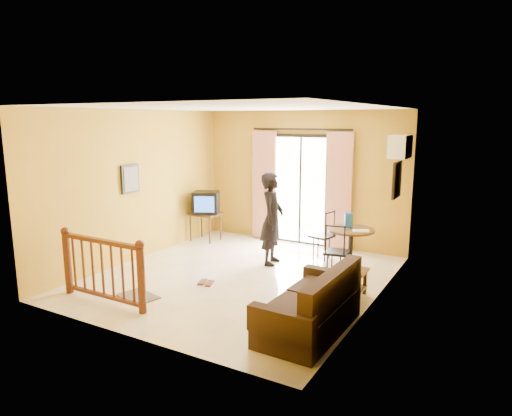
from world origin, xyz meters
The scene contains 19 objects.
ground centered at (0.00, 0.00, 0.00)m, with size 5.00×5.00×0.00m, color beige.
room_shell centered at (0.00, 0.00, 1.70)m, with size 5.00×5.00×5.00m.
balcony_door centered at (0.00, 2.43, 1.19)m, with size 2.25×0.14×2.46m.
tv_table centered at (-1.90, 1.65, 0.54)m, with size 0.61×0.51×0.61m.
television centered at (-1.87, 1.65, 0.85)m, with size 0.68×0.66×0.47m.
picture_left centered at (-2.22, -0.20, 1.55)m, with size 0.05×0.42×0.52m.
dining_table centered at (1.43, 1.47, 0.55)m, with size 0.83×0.83×0.70m.
water_jug centered at (1.35, 1.57, 0.83)m, with size 0.14×0.14×0.27m, color #1245AF.
serving_tray centered at (1.64, 1.37, 0.71)m, with size 0.28×0.18×0.02m, color beige.
dining_chairs centered at (1.12, 1.18, 0.00)m, with size 1.07×1.34×0.95m.
air_conditioner centered at (2.09, 1.95, 2.15)m, with size 0.31×0.60×0.40m.
botanical_print centered at (2.22, 1.30, 1.65)m, with size 0.05×0.50×0.60m.
coffee_table centered at (1.85, -0.13, 0.28)m, with size 0.52×0.93×0.41m.
bowl centered at (1.85, -0.04, 0.45)m, with size 0.22×0.22×0.07m, color #582B1E.
sofa centered at (1.85, -1.28, 0.31)m, with size 0.84×1.74×0.83m.
standing_person centered at (0.12, 0.93, 0.84)m, with size 0.61×0.40×1.68m, color black.
stair_balustrade centered at (-1.15, -1.90, 0.56)m, with size 1.63×0.13×1.04m.
doormat centered at (-0.86, -1.51, 0.01)m, with size 0.60×0.40×0.02m, color #595547.
sandals centered at (-0.31, -0.54, 0.01)m, with size 0.32×0.27×0.03m.
Camera 1 is at (3.86, -6.25, 2.62)m, focal length 32.00 mm.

